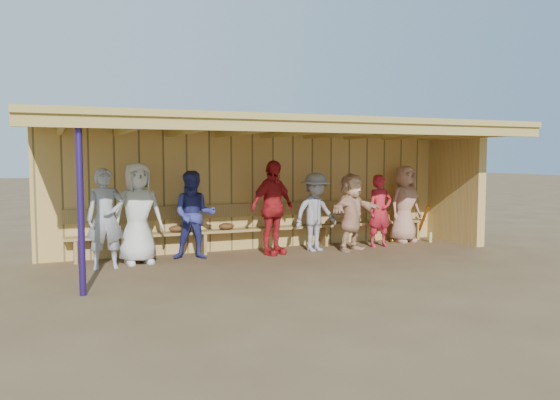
# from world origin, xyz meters

# --- Properties ---
(ground) EXTENTS (90.00, 90.00, 0.00)m
(ground) POSITION_xyz_m (0.00, 0.00, 0.00)
(ground) COLOR brown
(ground) RESTS_ON ground
(player_a) EXTENTS (0.62, 0.41, 1.68)m
(player_a) POSITION_xyz_m (-3.14, 0.33, 0.84)
(player_a) COLOR #92959A
(player_a) RESTS_ON ground
(player_b) EXTENTS (0.93, 0.67, 1.77)m
(player_b) POSITION_xyz_m (-2.58, 0.57, 0.88)
(player_b) COLOR silver
(player_b) RESTS_ON ground
(player_c) EXTENTS (0.92, 0.81, 1.61)m
(player_c) POSITION_xyz_m (-1.58, 0.63, 0.80)
(player_c) COLOR navy
(player_c) RESTS_ON ground
(player_d) EXTENTS (1.14, 0.82, 1.80)m
(player_d) POSITION_xyz_m (-0.09, 0.50, 0.90)
(player_d) COLOR red
(player_d) RESTS_ON ground
(player_e) EXTENTS (1.11, 0.80, 1.55)m
(player_e) POSITION_xyz_m (0.84, 0.53, 0.77)
(player_e) COLOR gray
(player_e) RESTS_ON ground
(player_f) EXTENTS (1.49, 0.99, 1.54)m
(player_f) POSITION_xyz_m (1.52, 0.30, 0.77)
(player_f) COLOR tan
(player_f) RESTS_ON ground
(player_g) EXTENTS (0.55, 0.36, 1.49)m
(player_g) POSITION_xyz_m (2.28, 0.46, 0.75)
(player_g) COLOR red
(player_g) RESTS_ON ground
(player_h) EXTENTS (0.90, 0.68, 1.67)m
(player_h) POSITION_xyz_m (3.14, 0.81, 0.84)
(player_h) COLOR tan
(player_h) RESTS_ON ground
(dugout_structure) EXTENTS (8.80, 3.20, 2.50)m
(dugout_structure) POSITION_xyz_m (0.39, 0.69, 1.69)
(dugout_structure) COLOR tan
(dugout_structure) RESTS_ON ground
(bench) EXTENTS (7.60, 0.34, 0.93)m
(bench) POSITION_xyz_m (0.00, 1.12, 0.53)
(bench) COLOR #A38446
(bench) RESTS_ON ground
(dugout_equipment) EXTENTS (6.48, 0.62, 0.80)m
(dugout_equipment) POSITION_xyz_m (-0.75, 0.99, 0.49)
(dugout_equipment) COLOR #C76917
(dugout_equipment) RESTS_ON ground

